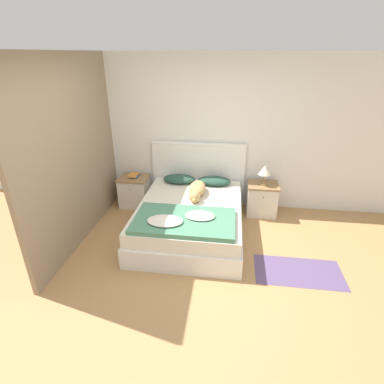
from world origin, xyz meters
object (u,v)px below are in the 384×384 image
pillow_left (179,179)px  dog (197,190)px  nightstand_right (262,199)px  table_lamp (265,170)px  pillow_right (214,181)px  book_stack (134,175)px  bed (190,219)px  nightstand_left (135,191)px

pillow_left → dog: dog is taller
nightstand_right → table_lamp: table_lamp is taller
pillow_right → book_stack: size_ratio=2.48×
bed → book_stack: bearing=143.9°
nightstand_right → pillow_right: (-0.82, -0.00, 0.29)m
dog → bed: bearing=-101.0°
dog → book_stack: 1.28m
bed → pillow_right: (0.30, 0.78, 0.32)m
bed → book_stack: 1.42m
nightstand_right → dog: dog is taller
pillow_left → bed: bearing=-68.9°
bed → dog: (0.06, 0.31, 0.34)m
nightstand_left → book_stack: size_ratio=2.42×
pillow_left → book_stack: 0.82m
bed → nightstand_right: nightstand_right is taller
dog → table_lamp: table_lamp is taller
pillow_left → dog: 0.59m
nightstand_right → table_lamp: bearing=-90.0°
nightstand_left → pillow_left: size_ratio=0.98×
dog → nightstand_right: bearing=23.8°
pillow_right → dog: 0.52m
pillow_right → book_stack: 1.42m
nightstand_left → pillow_right: size_ratio=0.98×
book_stack → table_lamp: 2.25m
bed → nightstand_right: bearing=34.9°
nightstand_left → nightstand_right: 2.23m
bed → nightstand_left: nightstand_left is taller
bed → book_stack: (-1.12, 0.82, 0.32)m
pillow_left → pillow_right: same height
nightstand_left → pillow_right: pillow_right is taller
nightstand_right → pillow_left: (-1.42, -0.00, 0.29)m
table_lamp → book_stack: bearing=178.7°
dog → table_lamp: bearing=23.3°
pillow_left → table_lamp: 1.43m
pillow_left → dog: bearing=-52.0°
bed → book_stack: size_ratio=8.88×
pillow_right → dog: size_ratio=0.72×
nightstand_left → book_stack: 0.29m
nightstand_right → bed: bearing=-145.1°
pillow_right → bed: bearing=-111.1°
pillow_left → pillow_right: (0.60, 0.00, 0.00)m
nightstand_left → table_lamp: size_ratio=1.60×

